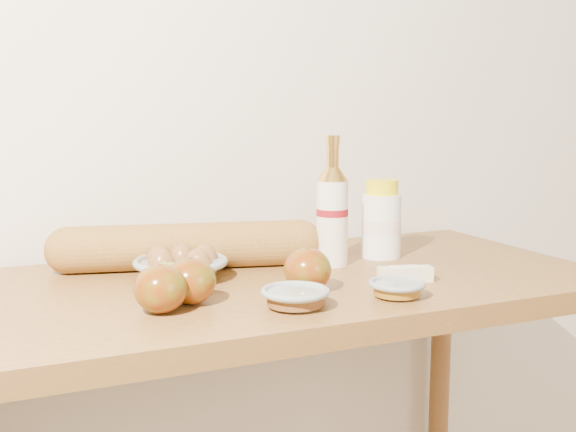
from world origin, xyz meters
The scene contains 13 objects.
back_wall centered at (0.00, 1.51, 1.30)m, with size 3.50×0.02×2.60m, color beige.
table centered at (0.00, 1.18, 0.78)m, with size 1.20×0.60×0.90m.
bourbon_bottle centered at (0.13, 1.24, 1.01)m, with size 0.08×0.08×0.26m.
cream_bottle centered at (0.26, 1.26, 0.98)m, with size 0.09×0.09×0.16m.
egg_bowl centered at (-0.17, 1.24, 0.93)m, with size 0.22×0.22×0.06m.
baguette centered at (-0.14, 1.32, 0.94)m, with size 0.54×0.21×0.09m.
apple_yellowgreen centered at (-0.23, 1.11, 0.93)m, with size 0.08×0.08×0.07m.
apple_redgreen_front centered at (-0.20, 1.07, 0.94)m, with size 0.11×0.11×0.08m.
apple_redgreen_right centered at (0.00, 1.07, 0.94)m, with size 0.09×0.09×0.08m.
sugar_bowl centered at (-0.06, 0.99, 0.92)m, with size 0.12×0.12×0.03m.
syrup_bowl centered at (0.12, 0.98, 0.91)m, with size 0.11×0.11×0.03m.
butter_stick centered at (0.19, 1.06, 0.91)m, with size 0.10×0.05×0.03m.
apple_extra centered at (-0.26, 1.05, 0.94)m, with size 0.11×0.11×0.08m.
Camera 1 is at (-0.52, -0.02, 1.22)m, focal length 45.00 mm.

